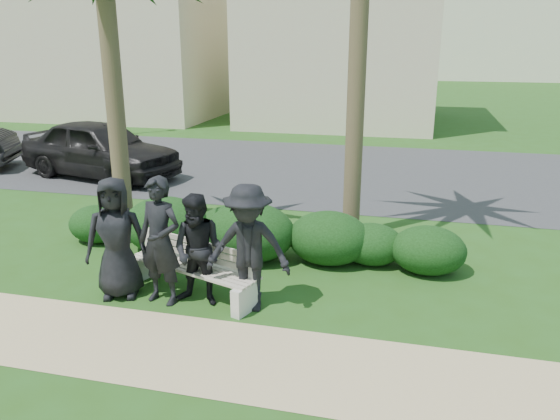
# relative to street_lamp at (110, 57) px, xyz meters

# --- Properties ---
(ground) EXTENTS (160.00, 160.00, 0.00)m
(ground) POSITION_rel_street_lamp_xyz_m (9.00, -12.00, -2.94)
(ground) COLOR #254B15
(ground) RESTS_ON ground
(footpath) EXTENTS (30.00, 1.60, 0.01)m
(footpath) POSITION_rel_street_lamp_xyz_m (9.00, -13.80, -2.94)
(footpath) COLOR tan
(footpath) RESTS_ON ground
(asphalt_street) EXTENTS (160.00, 8.00, 0.01)m
(asphalt_street) POSITION_rel_street_lamp_xyz_m (9.00, -4.00, -2.94)
(asphalt_street) COLOR #2D2D30
(asphalt_street) RESTS_ON ground
(stucco_bldg_left) EXTENTS (10.40, 8.40, 7.30)m
(stucco_bldg_left) POSITION_rel_street_lamp_xyz_m (-3.00, 6.00, 0.72)
(stucco_bldg_left) COLOR beige
(stucco_bldg_left) RESTS_ON ground
(stucco_bldg_right) EXTENTS (8.40, 8.40, 7.30)m
(stucco_bldg_right) POSITION_rel_street_lamp_xyz_m (8.00, 6.00, 0.72)
(stucco_bldg_right) COLOR beige
(stucco_bldg_right) RESTS_ON ground
(street_lamp) EXTENTS (0.36, 0.36, 4.29)m
(street_lamp) POSITION_rel_street_lamp_xyz_m (0.00, 0.00, 0.00)
(street_lamp) COLOR black
(street_lamp) RESTS_ON ground
(park_bench) EXTENTS (2.29, 1.16, 0.75)m
(park_bench) POSITION_rel_street_lamp_xyz_m (8.31, -12.31, -2.61)
(park_bench) COLOR #AA9F8E
(park_bench) RESTS_ON ground
(man_a) EXTENTS (0.99, 0.81, 1.76)m
(man_a) POSITION_rel_street_lamp_xyz_m (7.33, -12.62, -2.06)
(man_a) COLOR black
(man_a) RESTS_ON ground
(man_b) EXTENTS (0.73, 0.55, 1.82)m
(man_b) POSITION_rel_street_lamp_xyz_m (8.02, -12.65, -2.04)
(man_b) COLOR black
(man_b) RESTS_ON ground
(man_c) EXTENTS (0.80, 0.64, 1.59)m
(man_c) POSITION_rel_street_lamp_xyz_m (8.56, -12.58, -2.15)
(man_c) COLOR black
(man_c) RESTS_ON ground
(man_d) EXTENTS (1.19, 0.75, 1.78)m
(man_d) POSITION_rel_street_lamp_xyz_m (9.27, -12.57, -2.06)
(man_d) COLOR black
(man_d) RESTS_ON ground
(hedge_a) EXTENTS (1.06, 0.88, 0.69)m
(hedge_a) POSITION_rel_street_lamp_xyz_m (5.78, -10.69, -2.60)
(hedge_a) COLOR black
(hedge_a) RESTS_ON ground
(hedge_b) EXTENTS (1.52, 1.26, 0.99)m
(hedge_b) POSITION_rel_street_lamp_xyz_m (7.23, -10.81, -2.45)
(hedge_b) COLOR black
(hedge_b) RESTS_ON ground
(hedge_c) EXTENTS (1.22, 1.01, 0.80)m
(hedge_c) POSITION_rel_street_lamp_xyz_m (8.30, -10.46, -2.54)
(hedge_c) COLOR black
(hedge_c) RESTS_ON ground
(hedge_d) EXTENTS (1.37, 1.13, 0.89)m
(hedge_d) POSITION_rel_street_lamp_xyz_m (10.07, -10.65, -2.50)
(hedge_d) COLOR black
(hedge_d) RESTS_ON ground
(hedge_e) EXTENTS (1.07, 0.88, 0.70)m
(hedge_e) POSITION_rel_street_lamp_xyz_m (10.76, -10.53, -2.59)
(hedge_e) COLOR black
(hedge_e) RESTS_ON ground
(hedge_f) EXTENTS (1.19, 0.98, 0.77)m
(hedge_f) POSITION_rel_street_lamp_xyz_m (11.66, -10.68, -2.56)
(hedge_f) COLOR black
(hedge_f) RESTS_ON ground
(hedge_extra) EXTENTS (1.52, 1.26, 0.99)m
(hedge_extra) POSITION_rel_street_lamp_xyz_m (8.76, -10.81, -2.45)
(hedge_extra) COLOR black
(hedge_extra) RESTS_ON ground
(car_a) EXTENTS (4.82, 2.80, 1.54)m
(car_a) POSITION_rel_street_lamp_xyz_m (3.16, -6.22, -2.17)
(car_a) COLOR black
(car_a) RESTS_ON ground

